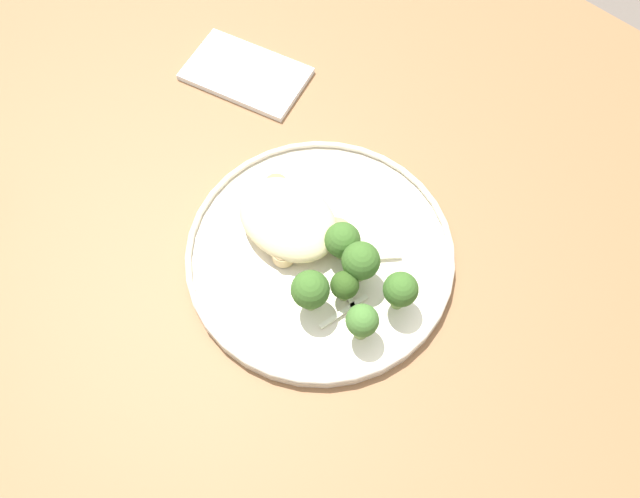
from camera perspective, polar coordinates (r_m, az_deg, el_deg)
The scene contains 19 objects.
ground at distance 1.42m, azimuth -0.64°, elevation -11.72°, with size 6.00×6.00×0.00m, color #665B51.
wooden_dining_table at distance 0.80m, azimuth -1.11°, elevation 0.69°, with size 1.40×1.00×0.74m.
dinner_plate at distance 0.69m, azimuth 0.00°, elevation -0.43°, with size 0.29×0.29×0.02m.
noodle_bed at distance 0.69m, azimuth -2.87°, elevation 2.66°, with size 0.12×0.09×0.04m.
seared_scallop_left_edge at distance 0.71m, azimuth -4.29°, elevation 3.82°, with size 0.03×0.03×0.01m.
seared_scallop_large_seared at distance 0.70m, azimuth -4.09°, elevation 2.20°, with size 0.02×0.02×0.01m.
seared_scallop_on_noodles at distance 0.68m, azimuth -3.26°, elevation -0.45°, with size 0.02×0.02×0.02m.
seared_scallop_front_small at distance 0.72m, azimuth -3.90°, elevation 5.53°, with size 0.03×0.03×0.02m.
seared_scallop_tilted_round at distance 0.69m, azimuth 1.45°, elevation 1.37°, with size 0.04×0.04×0.01m.
broccoli_floret_near_rim at distance 0.65m, azimuth 2.19°, elevation -3.27°, with size 0.03×0.03×0.04m.
broccoli_floret_rear_charred at distance 0.67m, azimuth 2.01°, elevation 0.74°, with size 0.04×0.04×0.05m.
broccoli_floret_right_tilted at distance 0.64m, azimuth 7.14°, elevation -3.64°, with size 0.04×0.04×0.06m.
broccoli_floret_small_sprig at distance 0.65m, azimuth 3.63°, elevation -1.10°, with size 0.04×0.04×0.06m.
broccoli_floret_beside_noodles at distance 0.63m, azimuth 3.75°, elevation -6.43°, with size 0.03×0.03×0.05m.
broccoli_floret_split_head at distance 0.63m, azimuth -0.87°, elevation -3.68°, with size 0.04×0.04×0.06m.
onion_sliver_long_sliver at distance 0.69m, azimuth 5.24°, elevation -0.47°, with size 0.05×0.01×0.00m, color silver.
onion_sliver_curled_piece at distance 0.67m, azimuth 2.53°, elevation -3.97°, with size 0.05×0.01×0.00m, color silver.
onion_sliver_pale_crescent at distance 0.66m, azimuth 2.11°, elevation -5.54°, with size 0.06×0.01×0.00m, color silver.
folded_napkin at distance 0.85m, azimuth -6.58°, elevation 15.17°, with size 0.15×0.09×0.01m, color white.
Camera 1 is at (0.26, -0.26, 1.37)m, focal length 36.10 mm.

